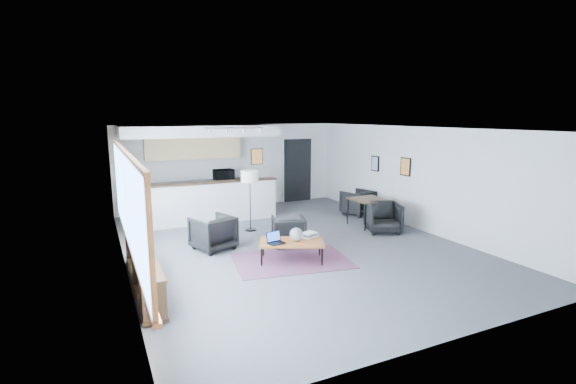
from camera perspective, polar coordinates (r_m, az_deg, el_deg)
name	(u,v)px	position (r m, az deg, el deg)	size (l,w,h in m)	color
room	(293,188)	(9.13, 0.66, 0.51)	(7.02, 9.02, 2.62)	#4C4C4E
window	(127,203)	(7.35, -21.13, -1.42)	(0.10, 5.95, 1.66)	#8CBFFF
console	(143,270)	(7.52, -19.21, -9.99)	(0.35, 3.00, 0.80)	#342012
kitchenette	(199,168)	(12.20, -12.12, 3.17)	(4.20, 1.96, 2.60)	white
doorway	(297,169)	(14.09, 1.25, 3.11)	(1.10, 0.12, 2.15)	black
track_light	(235,129)	(10.82, -7.33, 8.52)	(1.60, 0.07, 0.15)	silver
wall_art_lower	(405,167)	(11.33, 15.76, 3.34)	(0.03, 0.38, 0.48)	black
wall_art_upper	(375,164)	(12.34, 11.81, 3.83)	(0.03, 0.34, 0.44)	black
kilim_rug	(292,260)	(8.47, 0.49, -9.35)	(2.47, 1.88, 0.01)	#512A40
coffee_table	(292,242)	(8.35, 0.50, -6.92)	(1.43, 1.15, 0.41)	brown
laptop	(275,240)	(8.21, -1.82, -6.54)	(0.34, 0.29, 0.22)	black
ceramic_pot	(296,234)	(8.31, 1.15, -5.82)	(0.27, 0.27, 0.27)	gray
book_stack	(309,235)	(8.61, 2.88, -5.86)	(0.41, 0.37, 0.10)	silver
coaster	(302,244)	(8.17, 1.87, -7.09)	(0.10, 0.10, 0.01)	#E5590C
armchair_left	(213,231)	(9.19, -10.23, -5.30)	(0.79, 0.74, 0.81)	black
armchair_right	(289,230)	(9.33, 0.07, -5.18)	(0.71, 0.66, 0.73)	black
floor_lamp	(250,178)	(10.39, -5.24, 1.86)	(0.48, 0.48, 1.53)	black
dining_table	(369,201)	(11.12, 10.97, -1.23)	(0.88, 0.88, 0.73)	#342012
dining_chair_near	(383,218)	(10.66, 12.89, -3.52)	(0.68, 0.64, 0.70)	black
dining_chair_far	(358,203)	(12.36, 9.52, -1.53)	(0.66, 0.62, 0.68)	black
microwave	(223,174)	(12.87, -8.82, 2.52)	(0.58, 0.32, 0.39)	black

